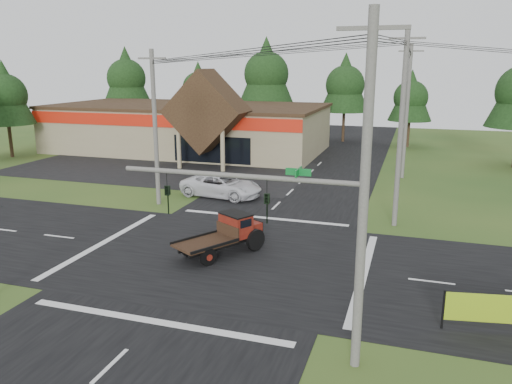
% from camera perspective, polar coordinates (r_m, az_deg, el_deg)
% --- Properties ---
extents(ground, '(120.00, 120.00, 0.00)m').
position_cam_1_polar(ground, '(25.56, -3.74, -7.40)').
color(ground, '#284B1B').
rests_on(ground, ground).
extents(road_ns, '(12.00, 120.00, 0.02)m').
position_cam_1_polar(road_ns, '(25.55, -3.74, -7.38)').
color(road_ns, black).
rests_on(road_ns, ground).
extents(road_ew, '(120.00, 12.00, 0.02)m').
position_cam_1_polar(road_ew, '(25.55, -3.74, -7.38)').
color(road_ew, black).
rests_on(road_ew, ground).
extents(parking_apron, '(28.00, 14.00, 0.02)m').
position_cam_1_polar(parking_apron, '(47.91, -11.07, 2.62)').
color(parking_apron, black).
rests_on(parking_apron, ground).
extents(cvs_building, '(30.40, 18.20, 9.19)m').
position_cam_1_polar(cvs_building, '(57.55, -7.64, 7.45)').
color(cvs_building, gray).
rests_on(cvs_building, ground).
extents(traffic_signal_mast, '(8.12, 0.24, 7.00)m').
position_cam_1_polar(traffic_signal_mast, '(15.69, 5.86, -4.32)').
color(traffic_signal_mast, '#595651').
rests_on(traffic_signal_mast, ground).
extents(utility_pole_nr, '(2.00, 0.30, 11.00)m').
position_cam_1_polar(utility_pole_nr, '(15.11, 12.23, -0.50)').
color(utility_pole_nr, '#595651').
rests_on(utility_pole_nr, ground).
extents(utility_pole_nw, '(2.00, 0.30, 10.50)m').
position_cam_1_polar(utility_pole_nw, '(34.69, -11.45, 7.27)').
color(utility_pole_nw, '#595651').
rests_on(utility_pole_nw, ground).
extents(utility_pole_ne, '(2.00, 0.30, 11.50)m').
position_cam_1_polar(utility_pole_ne, '(30.29, 16.23, 6.99)').
color(utility_pole_ne, '#595651').
rests_on(utility_pole_ne, ground).
extents(utility_pole_n, '(2.00, 0.30, 11.20)m').
position_cam_1_polar(utility_pole_n, '(44.24, 16.86, 8.84)').
color(utility_pole_n, '#595651').
rests_on(utility_pole_n, ground).
extents(tree_row_a, '(6.72, 6.72, 12.12)m').
position_cam_1_polar(tree_row_a, '(73.23, -14.61, 12.67)').
color(tree_row_a, '#332316').
rests_on(tree_row_a, ground).
extents(tree_row_b, '(5.60, 5.60, 10.10)m').
position_cam_1_polar(tree_row_b, '(70.31, -6.59, 11.88)').
color(tree_row_b, '#332316').
rests_on(tree_row_b, ground).
extents(tree_row_c, '(7.28, 7.28, 13.13)m').
position_cam_1_polar(tree_row_c, '(65.83, 1.19, 13.58)').
color(tree_row_c, '#332316').
rests_on(tree_row_c, ground).
extents(tree_row_d, '(6.16, 6.16, 11.11)m').
position_cam_1_polar(tree_row_d, '(64.71, 10.16, 12.17)').
color(tree_row_d, '#332316').
rests_on(tree_row_d, ground).
extents(tree_row_e, '(5.04, 5.04, 9.09)m').
position_cam_1_polar(tree_row_e, '(62.18, 17.28, 10.45)').
color(tree_row_e, '#332316').
rests_on(tree_row_e, ground).
extents(tree_side_w, '(5.60, 5.60, 10.10)m').
position_cam_1_polar(tree_side_w, '(58.68, -26.78, 10.06)').
color(tree_side_w, '#332316').
rests_on(tree_side_w, ground).
extents(antique_flatbed_truck, '(4.09, 5.15, 2.04)m').
position_cam_1_polar(antique_flatbed_truck, '(25.57, -4.01, -4.96)').
color(antique_flatbed_truck, '#5D110D').
rests_on(antique_flatbed_truck, ground).
extents(roadside_banner, '(4.43, 0.90, 1.53)m').
position_cam_1_polar(roadside_banner, '(20.50, 26.70, -12.32)').
color(roadside_banner, '#85A916').
rests_on(roadside_banner, ground).
extents(white_pickup, '(6.34, 3.49, 1.68)m').
position_cam_1_polar(white_pickup, '(36.94, -3.96, 0.76)').
color(white_pickup, silver).
rests_on(white_pickup, ground).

